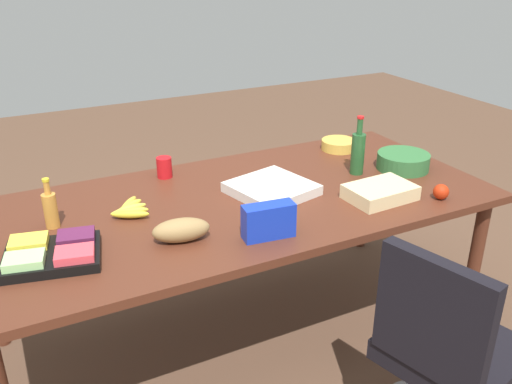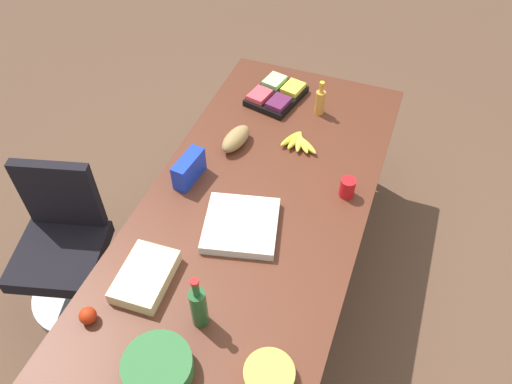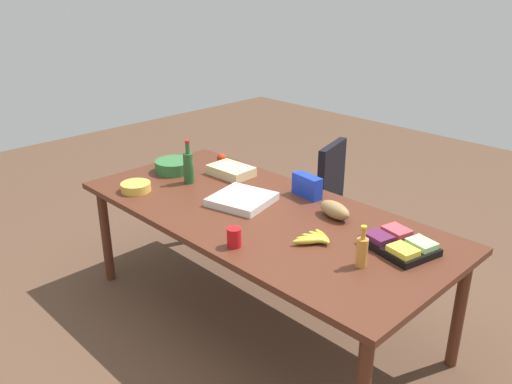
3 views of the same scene
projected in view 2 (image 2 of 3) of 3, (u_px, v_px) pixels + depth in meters
The scene contains 15 objects.
ground_plane at pixel (255, 285), 3.21m from camera, with size 10.00×10.00×0.00m, color brown.
conference_table at pixel (255, 212), 2.67m from camera, with size 2.49×1.14×0.79m.
office_chair at pixel (67, 255), 2.91m from camera, with size 0.59×0.59×0.95m.
chip_bag_blue at pixel (189, 169), 2.69m from camera, with size 0.22×0.08×0.15m, color #1734C0.
apple_red at pixel (88, 316), 2.15m from camera, with size 0.08×0.08×0.08m, color red.
dressing_bottle at pixel (320, 101), 3.06m from camera, with size 0.06×0.06×0.23m.
pizza_box at pixel (241, 225), 2.49m from camera, with size 0.36×0.36×0.05m, color silver.
bread_loaf at pixel (236, 139), 2.89m from camera, with size 0.24×0.11×0.10m, color #997747.
wine_bottle at pixel (199, 306), 2.08m from camera, with size 0.09×0.09×0.32m.
banana_bunch at pixel (299, 142), 2.91m from camera, with size 0.18×0.24×0.04m.
fruit_platter at pixel (276, 94), 3.20m from camera, with size 0.41×0.35×0.07m.
chip_bowl at pixel (269, 375), 1.98m from camera, with size 0.21×0.21×0.06m, color gold.
salad_bowl at pixel (158, 367), 1.99m from camera, with size 0.28×0.28×0.09m, color #316C37.
red_solo_cup at pixel (347, 188), 2.63m from camera, with size 0.08×0.08×0.11m, color red.
sheet_cake at pixel (145, 276), 2.28m from camera, with size 0.32×0.22×0.07m, color beige.
Camera 2 is at (1.61, 0.60, 2.78)m, focal length 35.16 mm.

